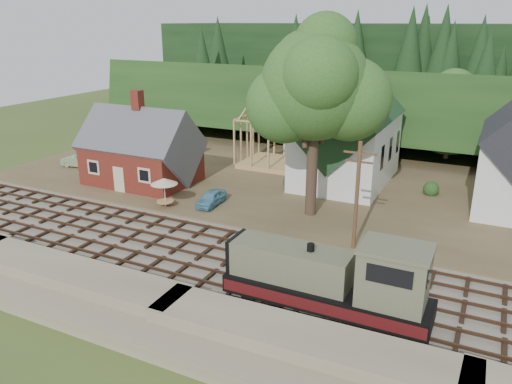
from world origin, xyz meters
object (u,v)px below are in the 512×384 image
at_px(car_blue, 211,198).
at_px(locomotive, 333,281).
at_px(patio_set, 164,182).
at_px(car_green, 79,161).

bearing_deg(car_blue, locomotive, -40.89).
bearing_deg(car_blue, patio_set, -152.05).
bearing_deg(locomotive, car_blue, 142.38).
relative_size(car_blue, patio_set, 1.46).
bearing_deg(patio_set, car_blue, 31.22).
bearing_deg(car_blue, car_green, 165.27).
distance_m(car_blue, patio_set, 4.23).
height_order(locomotive, car_green, locomotive).
bearing_deg(patio_set, locomotive, -27.09).
xyz_separation_m(locomotive, car_green, (-33.72, 15.10, -1.12)).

